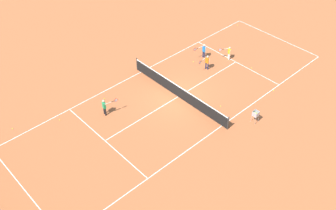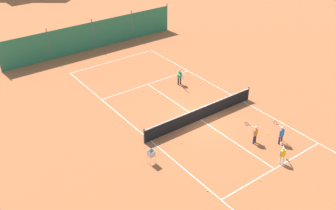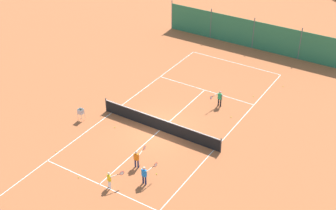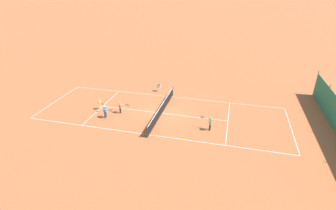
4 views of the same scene
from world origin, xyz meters
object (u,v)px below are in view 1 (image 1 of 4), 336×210
player_near_baseline (204,50)px  tennis_ball_mid_court (60,120)px  player_near_service (207,62)px  tennis_ball_far_corner (193,62)px  tennis_ball_alley_right (104,98)px  tennis_ball_by_net_left (238,25)px  player_far_baseline (229,52)px  tennis_ball_alley_left (221,106)px  tennis_ball_near_corner (274,91)px  tennis_ball_service_box (12,129)px  player_far_service (105,106)px  ball_hopper (256,114)px  tennis_net (178,91)px  tennis_ball_by_net_right (252,68)px

player_near_baseline → tennis_ball_mid_court: bearing=83.6°
player_near_service → tennis_ball_mid_court: bearing=77.0°
tennis_ball_far_corner → tennis_ball_alley_right: 7.98m
tennis_ball_by_net_left → tennis_ball_mid_court: bearing=90.3°
player_far_baseline → tennis_ball_alley_left: (-3.48, 4.87, -0.62)m
tennis_ball_near_corner → tennis_ball_alley_left: bearing=70.1°
tennis_ball_alley_right → tennis_ball_by_net_left: bearing=-89.0°
tennis_ball_alley_left → tennis_ball_service_box: same height
tennis_ball_far_corner → tennis_ball_near_corner: same height
tennis_ball_mid_court → player_far_service: bearing=-121.4°
tennis_ball_near_corner → tennis_ball_by_net_left: (7.92, -5.62, 0.00)m
tennis_ball_far_corner → tennis_ball_service_box: (2.65, 14.07, 0.00)m
player_far_baseline → ball_hopper: 7.46m
tennis_ball_far_corner → tennis_ball_alley_right: (1.09, 7.91, 0.00)m
tennis_net → tennis_ball_alley_left: tennis_net is taller
tennis_ball_far_corner → tennis_ball_by_net_left: 7.32m
tennis_ball_alley_right → tennis_ball_by_net_right: same height
player_far_service → tennis_ball_alley_left: bearing=-127.2°
player_near_service → player_near_baseline: 1.60m
player_far_baseline → player_near_baseline: bearing=42.0°
tennis_ball_far_corner → tennis_ball_service_box: size_ratio=1.00×
tennis_net → player_far_baseline: 6.30m
tennis_ball_alley_right → tennis_net: bearing=-130.5°
tennis_ball_by_net_right → ball_hopper: ball_hopper is taller
tennis_ball_by_net_left → tennis_ball_alley_right: bearing=91.0°
tennis_net → player_near_service: bearing=-76.6°
player_near_service → player_far_service: (1.05, 8.82, 0.03)m
player_far_baseline → player_near_baseline: 1.98m
player_near_baseline → tennis_net: bearing=113.9°
player_near_baseline → tennis_ball_by_net_left: 6.39m
player_near_service → player_far_service: size_ratio=0.96×
tennis_ball_far_corner → player_far_baseline: bearing=-124.1°
tennis_net → tennis_ball_by_net_left: 11.72m
player_far_baseline → tennis_ball_near_corner: player_far_baseline is taller
tennis_net → tennis_ball_by_net_left: (3.67, -11.12, -0.47)m
tennis_ball_mid_court → tennis_ball_service_box: bearing=62.7°
ball_hopper → tennis_ball_near_corner: bearing=-74.0°
player_near_service → tennis_ball_by_net_left: player_near_service is taller
tennis_ball_by_net_right → tennis_ball_service_box: bearing=69.2°
tennis_net → tennis_ball_alley_right: tennis_net is taller
player_far_service → tennis_ball_alley_left: size_ratio=19.12×
tennis_ball_mid_court → ball_hopper: ball_hopper is taller
player_far_service → ball_hopper: (-7.29, -6.72, -0.08)m
player_far_service → tennis_ball_mid_court: 3.13m
player_far_baseline → player_near_service: bearing=84.6°
player_far_baseline → tennis_ball_far_corner: size_ratio=16.89×
tennis_ball_mid_court → ball_hopper: 12.88m
tennis_net → player_far_service: size_ratio=7.27×
tennis_ball_by_net_left → tennis_ball_by_net_right: (-5.07, 4.50, 0.00)m
player_near_baseline → tennis_ball_by_net_left: size_ratio=18.85×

